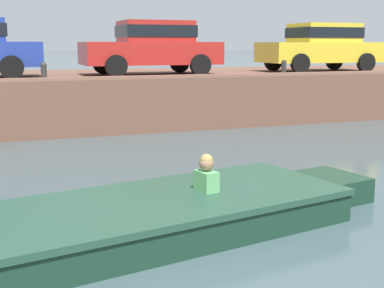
{
  "coord_description": "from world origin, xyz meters",
  "views": [
    {
      "loc": [
        -2.29,
        -1.56,
        2.3
      ],
      "look_at": [
        -0.17,
        4.11,
        1.17
      ],
      "focal_mm": 50.0,
      "sensor_mm": 36.0,
      "label": 1
    }
  ],
  "objects_px": {
    "mooring_bollard_east": "(284,67)",
    "car_centre_red": "(152,45)",
    "motorboat_passing": "(173,213)",
    "mooring_bollard_mid": "(44,71)",
    "car_right_inner_yellow": "(321,45)"
  },
  "relations": [
    {
      "from": "mooring_bollard_east",
      "to": "car_centre_red",
      "type": "bearing_deg",
      "value": 154.96
    },
    {
      "from": "mooring_bollard_east",
      "to": "motorboat_passing",
      "type": "bearing_deg",
      "value": -128.07
    },
    {
      "from": "mooring_bollard_mid",
      "to": "car_right_inner_yellow",
      "type": "bearing_deg",
      "value": 10.18
    },
    {
      "from": "motorboat_passing",
      "to": "mooring_bollard_east",
      "type": "relative_size",
      "value": 13.35
    },
    {
      "from": "mooring_bollard_mid",
      "to": "mooring_bollard_east",
      "type": "bearing_deg",
      "value": 0.0
    },
    {
      "from": "motorboat_passing",
      "to": "car_right_inner_yellow",
      "type": "xyz_separation_m",
      "value": [
        8.14,
        9.08,
        2.05
      ]
    },
    {
      "from": "car_centre_red",
      "to": "car_right_inner_yellow",
      "type": "distance_m",
      "value": 5.74
    },
    {
      "from": "car_centre_red",
      "to": "car_right_inner_yellow",
      "type": "height_order",
      "value": "same"
    },
    {
      "from": "motorboat_passing",
      "to": "car_right_inner_yellow",
      "type": "relative_size",
      "value": 1.52
    },
    {
      "from": "car_centre_red",
      "to": "motorboat_passing",
      "type": "bearing_deg",
      "value": -104.83
    },
    {
      "from": "car_right_inner_yellow",
      "to": "mooring_bollard_east",
      "type": "xyz_separation_m",
      "value": [
        -2.29,
        -1.61,
        -0.61
      ]
    },
    {
      "from": "car_centre_red",
      "to": "mooring_bollard_east",
      "type": "bearing_deg",
      "value": -25.04
    },
    {
      "from": "car_centre_red",
      "to": "mooring_bollard_east",
      "type": "relative_size",
      "value": 8.81
    },
    {
      "from": "motorboat_passing",
      "to": "car_centre_red",
      "type": "distance_m",
      "value": 9.61
    },
    {
      "from": "car_right_inner_yellow",
      "to": "mooring_bollard_mid",
      "type": "height_order",
      "value": "car_right_inner_yellow"
    }
  ]
}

